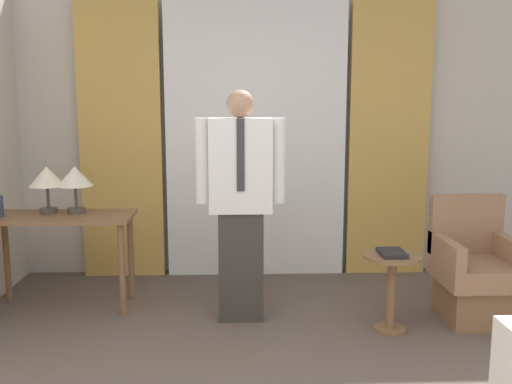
{
  "coord_description": "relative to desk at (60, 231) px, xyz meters",
  "views": [
    {
      "loc": [
        -0.2,
        -2.32,
        1.68
      ],
      "look_at": [
        -0.05,
        1.72,
        1.01
      ],
      "focal_mm": 40.0,
      "sensor_mm": 36.0,
      "label": 1
    }
  ],
  "objects": [
    {
      "name": "desk",
      "position": [
        0.0,
        0.0,
        0.0
      ],
      "size": [
        1.15,
        0.5,
        0.76
      ],
      "color": "brown",
      "rests_on": "ground_plane"
    },
    {
      "name": "wall_back",
      "position": [
        1.59,
        0.97,
        0.72
      ],
      "size": [
        10.0,
        0.06,
        2.7
      ],
      "color": "beige",
      "rests_on": "ground_plane"
    },
    {
      "name": "armchair",
      "position": [
        3.22,
        -0.35,
        -0.29
      ],
      "size": [
        0.57,
        0.61,
        0.93
      ],
      "color": "brown",
      "rests_on": "ground_plane"
    },
    {
      "name": "side_table",
      "position": [
        2.52,
        -0.57,
        -0.25
      ],
      "size": [
        0.42,
        0.42,
        0.57
      ],
      "color": "brown",
      "rests_on": "ground_plane"
    },
    {
      "name": "table_lamp_right",
      "position": [
        0.11,
        0.09,
        0.41
      ],
      "size": [
        0.28,
        0.28,
        0.38
      ],
      "color": "#4C4238",
      "rests_on": "desk"
    },
    {
      "name": "curtain_sheer_center",
      "position": [
        1.59,
        0.84,
        0.66
      ],
      "size": [
        1.68,
        0.06,
        2.58
      ],
      "color": "white",
      "rests_on": "ground_plane"
    },
    {
      "name": "book",
      "position": [
        2.51,
        -0.58,
        -0.05
      ],
      "size": [
        0.18,
        0.24,
        0.03
      ],
      "color": "black",
      "rests_on": "side_table"
    },
    {
      "name": "curtain_drape_left",
      "position": [
        0.34,
        0.84,
        0.66
      ],
      "size": [
        0.75,
        0.06,
        2.58
      ],
      "color": "gold",
      "rests_on": "ground_plane"
    },
    {
      "name": "curtain_drape_right",
      "position": [
        2.85,
        0.84,
        0.66
      ],
      "size": [
        0.75,
        0.06,
        2.58
      ],
      "color": "gold",
      "rests_on": "ground_plane"
    },
    {
      "name": "person",
      "position": [
        1.44,
        -0.3,
        0.31
      ],
      "size": [
        0.67,
        0.22,
        1.74
      ],
      "color": "#38332D",
      "rests_on": "ground_plane"
    },
    {
      "name": "table_lamp_left",
      "position": [
        -0.11,
        0.09,
        0.41
      ],
      "size": [
        0.28,
        0.28,
        0.38
      ],
      "color": "#4C4238",
      "rests_on": "desk"
    }
  ]
}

